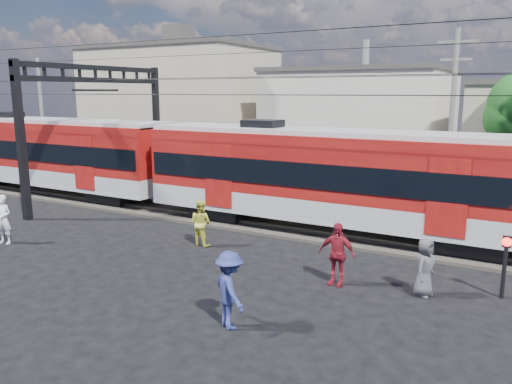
{
  "coord_description": "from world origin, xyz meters",
  "views": [
    {
      "loc": [
        9.51,
        -10.48,
        5.63
      ],
      "look_at": [
        0.89,
        5.0,
        2.06
      ],
      "focal_mm": 35.0,
      "sensor_mm": 36.0,
      "label": 1
    }
  ],
  "objects_px": {
    "pedestrian_a": "(3,219)",
    "pedestrian_c": "(230,290)",
    "commuter_train": "(339,175)",
    "crossing_signal": "(506,255)"
  },
  "relations": [
    {
      "from": "commuter_train",
      "to": "crossing_signal",
      "type": "xyz_separation_m",
      "value": [
        6.19,
        -3.81,
        -1.16
      ]
    },
    {
      "from": "crossing_signal",
      "to": "pedestrian_a",
      "type": "bearing_deg",
      "value": -168.31
    },
    {
      "from": "commuter_train",
      "to": "pedestrian_a",
      "type": "height_order",
      "value": "commuter_train"
    },
    {
      "from": "pedestrian_c",
      "to": "crossing_signal",
      "type": "xyz_separation_m",
      "value": [
        5.67,
        5.14,
        0.28
      ]
    },
    {
      "from": "pedestrian_a",
      "to": "pedestrian_c",
      "type": "bearing_deg",
      "value": -19.97
    },
    {
      "from": "pedestrian_a",
      "to": "crossing_signal",
      "type": "bearing_deg",
      "value": 0.35
    },
    {
      "from": "commuter_train",
      "to": "pedestrian_c",
      "type": "bearing_deg",
      "value": -86.65
    },
    {
      "from": "commuter_train",
      "to": "pedestrian_a",
      "type": "bearing_deg",
      "value": -145.39
    },
    {
      "from": "commuter_train",
      "to": "pedestrian_c",
      "type": "height_order",
      "value": "commuter_train"
    },
    {
      "from": "pedestrian_a",
      "to": "commuter_train",
      "type": "bearing_deg",
      "value": 23.27
    }
  ]
}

